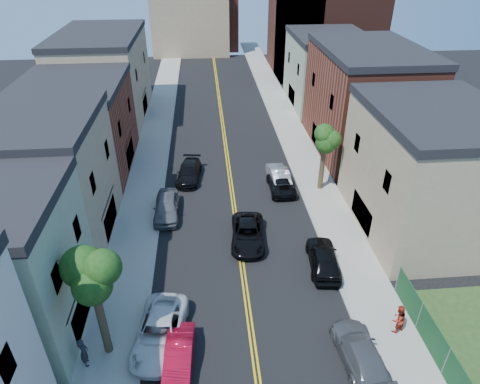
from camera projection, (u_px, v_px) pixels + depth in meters
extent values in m
cube|color=gray|center=(152.00, 147.00, 45.18)|extent=(3.20, 100.00, 0.15)
cube|color=gray|center=(297.00, 142.00, 46.36)|extent=(3.20, 100.00, 0.15)
cube|color=gray|center=(169.00, 147.00, 45.31)|extent=(0.30, 100.00, 0.15)
cube|color=gray|center=(281.00, 142.00, 46.23)|extent=(0.30, 100.00, 0.15)
cube|color=#998466|center=(39.00, 185.00, 29.67)|extent=(9.00, 10.00, 9.00)
cube|color=brown|center=(78.00, 130.00, 39.27)|extent=(9.00, 12.00, 8.00)
cube|color=#998466|center=(104.00, 78.00, 50.78)|extent=(9.00, 16.00, 9.50)
cube|color=#998466|center=(427.00, 175.00, 30.91)|extent=(9.00, 12.00, 9.00)
cube|color=brown|center=(364.00, 103.00, 42.55)|extent=(9.00, 14.00, 10.00)
cube|color=gray|center=(327.00, 72.00, 54.83)|extent=(9.00, 12.00, 8.50)
cube|color=#4C2319|center=(323.00, 33.00, 67.78)|extent=(16.00, 14.00, 12.00)
cube|color=#4C2319|center=(300.00, 3.00, 61.40)|extent=(6.00, 6.00, 22.00)
cube|color=#998466|center=(190.00, 20.00, 78.07)|extent=(14.00, 8.00, 12.00)
cube|color=brown|center=(211.00, 22.00, 82.29)|extent=(10.00, 8.00, 10.00)
cylinder|color=#382B1C|center=(103.00, 325.00, 22.01)|extent=(0.44, 0.44, 3.96)
sphere|color=#12380F|center=(87.00, 261.00, 19.76)|extent=(5.20, 5.20, 5.20)
sphere|color=#12380F|center=(93.00, 249.00, 18.92)|extent=(3.90, 3.90, 3.90)
sphere|color=#12380F|center=(81.00, 263.00, 20.43)|extent=(3.64, 3.64, 3.64)
cylinder|color=#382B1C|center=(322.00, 170.00, 36.90)|extent=(0.44, 0.44, 3.52)
sphere|color=#12380F|center=(326.00, 131.00, 34.95)|extent=(4.40, 4.40, 4.40)
sphere|color=#12380F|center=(334.00, 122.00, 34.25)|extent=(3.30, 3.30, 3.30)
sphere|color=#12380F|center=(319.00, 134.00, 35.52)|extent=(3.08, 3.08, 3.08)
imported|color=#AF0B26|center=(179.00, 356.00, 22.10)|extent=(1.71, 4.19, 1.35)
imported|color=silver|center=(160.00, 332.00, 23.32)|extent=(3.24, 5.79, 1.53)
imported|color=#5A5C62|center=(167.00, 207.00, 33.94)|extent=(1.97, 4.88, 1.66)
imported|color=black|center=(189.00, 172.00, 39.09)|extent=(2.58, 5.10, 1.42)
imported|color=#4E5255|center=(360.00, 353.00, 22.18)|extent=(2.28, 5.10, 1.45)
imported|color=black|center=(324.00, 258.00, 28.57)|extent=(2.40, 4.99, 1.64)
imported|color=#AEB1B6|center=(278.00, 175.00, 38.59)|extent=(1.82, 4.66, 1.51)
imported|color=black|center=(281.00, 184.00, 37.46)|extent=(2.15, 4.61, 1.28)
imported|color=black|center=(248.00, 234.00, 31.03)|extent=(2.83, 5.36, 1.44)
imported|color=#222329|center=(84.00, 352.00, 21.83)|extent=(0.63, 0.78, 1.83)
imported|color=#9E2618|center=(398.00, 319.00, 23.69)|extent=(1.11, 1.01, 1.87)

